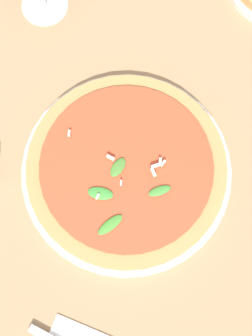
{
  "coord_description": "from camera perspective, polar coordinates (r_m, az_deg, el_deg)",
  "views": [
    {
      "loc": [
        0.1,
        -0.17,
        0.73
      ],
      "look_at": [
        0.03,
        -0.0,
        0.03
      ],
      "focal_mm": 50.0,
      "sensor_mm": 36.0,
      "label": 1
    }
  ],
  "objects": [
    {
      "name": "ground_plane",
      "position": [
        0.76,
        -1.79,
        0.32
      ],
      "size": [
        6.0,
        6.0,
        0.0
      ],
      "primitive_type": "plane",
      "color": "#9E7A56"
    },
    {
      "name": "pizza_arugula_main",
      "position": [
        0.74,
        -0.0,
        -0.28
      ],
      "size": [
        0.33,
        0.33,
        0.05
      ],
      "color": "silver",
      "rests_on": "ground_plane"
    }
  ]
}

